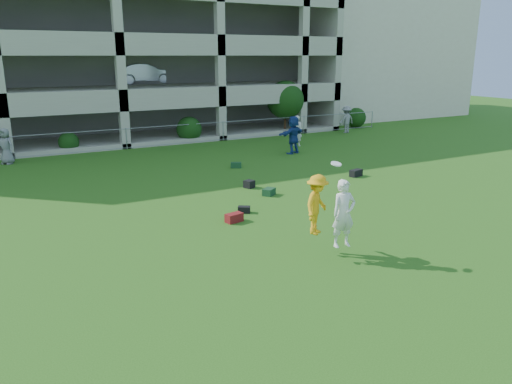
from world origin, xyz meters
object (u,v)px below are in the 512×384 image
stucco_building (350,57)px  crate_d (249,184)px  bystander_c (6,146)px  bystander_d (293,135)px  frisbee_contest (325,207)px  bystander_f (346,120)px  parking_garage (87,42)px  bystander_e (297,131)px

stucco_building → crate_d: 29.28m
bystander_c → bystander_d: size_ratio=0.87×
frisbee_contest → bystander_f: bearing=49.7°
parking_garage → bystander_f: bearing=-33.7°
stucco_building → bystander_d: 21.66m
bystander_e → parking_garage: (-8.97, 12.45, 5.13)m
bystander_c → bystander_e: bearing=35.0°
bystander_e → crate_d: (-6.94, -7.09, -0.74)m
bystander_e → crate_d: size_ratio=5.07×
frisbee_contest → bystander_c: bearing=111.5°
stucco_building → parking_garage: 23.04m
crate_d → bystander_f: bearing=37.4°
stucco_building → crate_d: (-20.98, -19.84, -4.85)m
bystander_c → parking_garage: 12.70m
bystander_c → bystander_d: bystander_d is taller
crate_d → stucco_building: bearing=43.4°
bystander_c → bystander_e: (15.10, -2.60, 0.01)m
bystander_f → crate_d: size_ratio=5.15×
bystander_d → bystander_f: size_ratio=1.12×
parking_garage → bystander_d: bearing=-62.3°
bystander_c → frisbee_contest: (6.60, -16.78, 0.45)m
stucco_building → bystander_c: bearing=-160.8°
bystander_f → parking_garage: size_ratio=0.06×
bystander_d → bystander_f: 8.47m
crate_d → frisbee_contest: 7.37m
bystander_e → stucco_building: bearing=-86.1°
stucco_building → bystander_e: stucco_building is taller
bystander_d → stucco_building: bearing=-156.0°
bystander_e → frisbee_contest: frisbee_contest is taller
stucco_building → bystander_f: (-8.30, -10.13, -4.10)m
bystander_e → parking_garage: bearing=-2.6°
bystander_f → parking_garage: (-14.71, 9.83, 5.11)m
crate_d → bystander_c: bearing=130.1°
bystander_c → frisbee_contest: bearing=-23.7°
frisbee_contest → parking_garage: parking_garage is taller
bystander_e → bystander_d: bearing=103.6°
bystander_d → frisbee_contest: 14.22m
bystander_f → bystander_c: bearing=-3.0°
frisbee_contest → bystander_d: bearing=60.2°
bystander_d → crate_d: (-5.49, -5.24, -0.86)m
bystander_e → frisbee_contest: 16.55m
crate_d → frisbee_contest: frisbee_contest is taller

